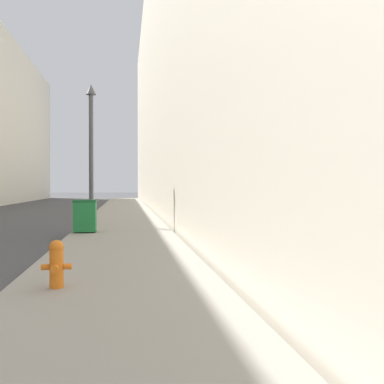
{
  "coord_description": "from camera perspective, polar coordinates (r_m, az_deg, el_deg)",
  "views": [
    {
      "loc": [
        5.65,
        -4.61,
        1.69
      ],
      "look_at": [
        9.01,
        17.13,
        1.36
      ],
      "focal_mm": 40.0,
      "sensor_mm": 36.0,
      "label": 1
    }
  ],
  "objects": [
    {
      "name": "sidewalk_right",
      "position": [
        22.67,
        -9.1,
        -3.23
      ],
      "size": [
        3.35,
        60.0,
        0.16
      ],
      "color": "gray",
      "rests_on": "ground"
    },
    {
      "name": "building_right_stone",
      "position": [
        32.47,
        5.25,
        14.5
      ],
      "size": [
        12.0,
        60.0,
        18.71
      ],
      "color": "beige",
      "rests_on": "ground"
    },
    {
      "name": "fire_hydrant",
      "position": [
        6.81,
        -17.63,
        -8.98
      ],
      "size": [
        0.44,
        0.33,
        0.72
      ],
      "color": "orange",
      "rests_on": "sidewalk_right"
    },
    {
      "name": "trash_bin",
      "position": [
        14.51,
        -14.08,
        -3.07
      ],
      "size": [
        0.73,
        0.65,
        1.07
      ],
      "color": "#1E7538",
      "rests_on": "sidewalk_right"
    },
    {
      "name": "lamppost",
      "position": [
        17.6,
        -13.3,
        5.74
      ],
      "size": [
        0.41,
        0.41,
        5.57
      ],
      "color": "#4C4C51",
      "rests_on": "sidewalk_right"
    }
  ]
}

